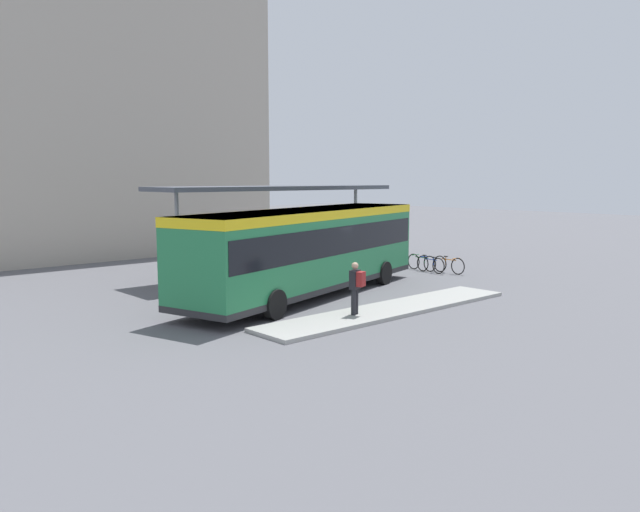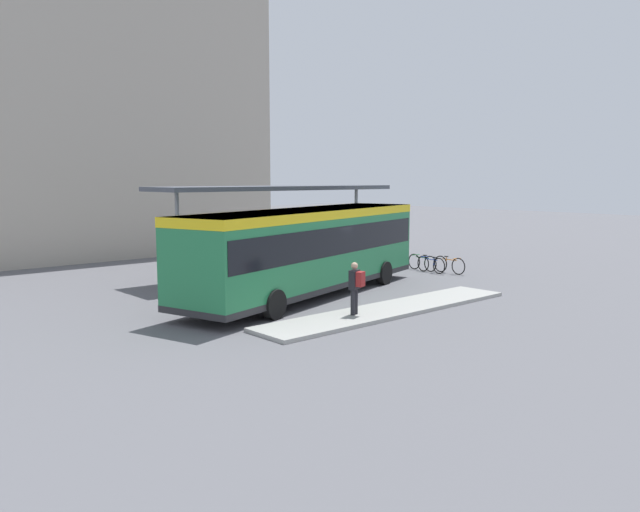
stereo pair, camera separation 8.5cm
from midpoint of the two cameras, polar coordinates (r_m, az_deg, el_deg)
The scene contains 11 objects.
ground_plane at distance 22.53m, azimuth -1.02°, elevation -3.67°, with size 120.00×120.00×0.00m, color #5B5B60.
curb_island at distance 20.04m, azimuth 6.55°, elevation -4.91°, with size 10.03×1.80×0.12m.
city_bus at distance 22.27m, azimuth -1.02°, elevation 0.96°, with size 12.18×5.77×3.12m.
pedestrian_waiting at distance 18.79m, azimuth 3.41°, elevation -2.64°, with size 0.46×0.49×1.60m.
bicycle_orange at distance 28.40m, azimuth 11.82°, elevation -0.79°, with size 0.48×1.77×0.76m.
bicycle_blue at distance 28.46m, azimuth 10.19°, elevation -0.76°, with size 0.48×1.70×0.74m.
bicycle_green at distance 29.05m, azimuth 9.40°, elevation -0.58°, with size 0.48×1.73×0.74m.
station_shelter at distance 27.46m, azimuth -3.86°, elevation 6.10°, with size 11.54×2.82×3.89m.
potted_planter_near_shelter at distance 25.27m, azimuth -2.97°, elevation -0.96°, with size 0.95×0.95×1.31m.
potted_planter_far_side at distance 28.07m, azimuth 3.41°, elevation -0.15°, with size 0.88×0.88×1.29m.
station_building at distance 38.82m, azimuth -25.87°, elevation 11.87°, with size 24.88×12.93×15.80m.
Camera 2 is at (-14.41, -16.80, 4.22)m, focal length 35.00 mm.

